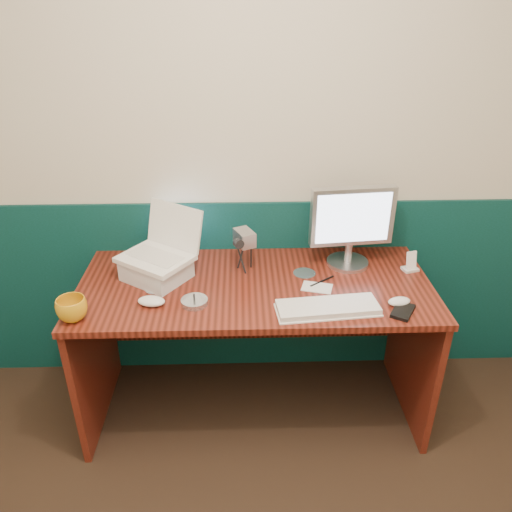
{
  "coord_description": "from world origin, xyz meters",
  "views": [
    {
      "loc": [
        -0.01,
        -0.56,
        1.91
      ],
      "look_at": [
        0.05,
        1.23,
        0.97
      ],
      "focal_mm": 35.0,
      "sensor_mm": 36.0,
      "label": 1
    }
  ],
  "objects_px": {
    "laptop": "(153,235)",
    "camcorder": "(245,249)",
    "desk": "(255,349)",
    "monitor": "(351,227)",
    "mug": "(72,309)",
    "keyboard": "(328,308)"
  },
  "relations": [
    {
      "from": "laptop",
      "to": "camcorder",
      "type": "distance_m",
      "value": 0.43
    },
    {
      "from": "desk",
      "to": "monitor",
      "type": "height_order",
      "value": "monitor"
    },
    {
      "from": "desk",
      "to": "laptop",
      "type": "relative_size",
      "value": 5.24
    },
    {
      "from": "mug",
      "to": "keyboard",
      "type": "bearing_deg",
      "value": 1.58
    },
    {
      "from": "monitor",
      "to": "camcorder",
      "type": "height_order",
      "value": "monitor"
    },
    {
      "from": "mug",
      "to": "laptop",
      "type": "bearing_deg",
      "value": 47.8
    },
    {
      "from": "camcorder",
      "to": "monitor",
      "type": "bearing_deg",
      "value": -20.25
    },
    {
      "from": "monitor",
      "to": "camcorder",
      "type": "bearing_deg",
      "value": 178.55
    },
    {
      "from": "mug",
      "to": "monitor",
      "type": "bearing_deg",
      "value": 19.74
    },
    {
      "from": "laptop",
      "to": "mug",
      "type": "distance_m",
      "value": 0.46
    },
    {
      "from": "monitor",
      "to": "keyboard",
      "type": "relative_size",
      "value": 0.93
    },
    {
      "from": "desk",
      "to": "keyboard",
      "type": "xyz_separation_m",
      "value": [
        0.29,
        -0.23,
        0.39
      ]
    },
    {
      "from": "mug",
      "to": "camcorder",
      "type": "relative_size",
      "value": 0.56
    },
    {
      "from": "keyboard",
      "to": "mug",
      "type": "xyz_separation_m",
      "value": [
        -1.03,
        -0.03,
        0.04
      ]
    },
    {
      "from": "camcorder",
      "to": "laptop",
      "type": "bearing_deg",
      "value": 165.08
    },
    {
      "from": "laptop",
      "to": "monitor",
      "type": "height_order",
      "value": "monitor"
    },
    {
      "from": "monitor",
      "to": "camcorder",
      "type": "relative_size",
      "value": 1.79
    },
    {
      "from": "mug",
      "to": "camcorder",
      "type": "bearing_deg",
      "value": 29.26
    },
    {
      "from": "desk",
      "to": "laptop",
      "type": "bearing_deg",
      "value": 172.15
    },
    {
      "from": "camcorder",
      "to": "desk",
      "type": "bearing_deg",
      "value": -96.07
    },
    {
      "from": "monitor",
      "to": "keyboard",
      "type": "bearing_deg",
      "value": -117.72
    },
    {
      "from": "monitor",
      "to": "mug",
      "type": "relative_size",
      "value": 3.19
    }
  ]
}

